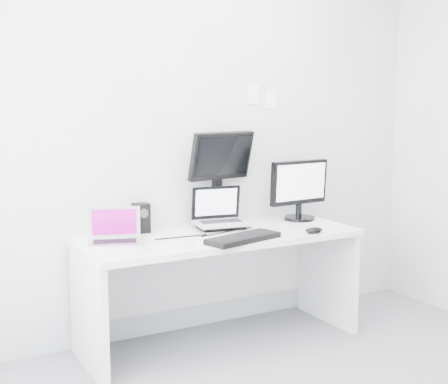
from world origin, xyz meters
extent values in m
plane|color=silver|center=(0.00, 1.60, 1.35)|extent=(3.60, 0.00, 3.60)
cube|color=white|center=(0.00, 1.25, 0.36)|extent=(1.80, 0.70, 0.73)
cube|color=silver|center=(-0.69, 1.26, 0.85)|extent=(0.37, 0.32, 0.23)
cube|color=black|center=(-0.43, 1.53, 0.82)|extent=(0.10, 0.10, 0.19)
cube|color=#ADAFB4|center=(0.08, 1.38, 0.87)|extent=(0.37, 0.31, 0.28)
cube|color=black|center=(0.14, 1.52, 1.06)|extent=(0.50, 0.25, 0.66)
cube|color=black|center=(0.72, 1.39, 0.95)|extent=(0.50, 0.26, 0.44)
cube|color=black|center=(0.02, 1.00, 0.75)|extent=(0.52, 0.29, 0.03)
ellipsoid|color=black|center=(0.54, 0.97, 0.75)|extent=(0.13, 0.08, 0.04)
cube|color=white|center=(0.45, 1.59, 1.62)|extent=(0.10, 0.00, 0.14)
cube|color=white|center=(0.60, 1.59, 1.58)|extent=(0.09, 0.00, 0.13)
camera|label=1|loc=(-1.85, -2.18, 1.57)|focal=49.97mm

